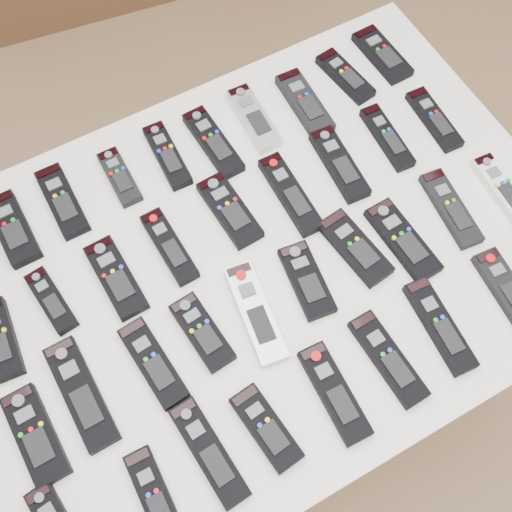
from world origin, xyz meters
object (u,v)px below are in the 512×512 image
remote_24 (307,280)px  remote_16 (339,164)px  remote_23 (256,313)px  remote_34 (388,359)px  remote_2 (62,201)px  remote_27 (451,208)px  remote_8 (345,76)px  remote_12 (116,278)px  remote_33 (334,393)px  remote_26 (403,240)px  remote_9 (382,55)px  remote_7 (305,103)px  remote_18 (434,119)px  remote_17 (387,137)px  remote_13 (169,247)px  remote_35 (440,326)px  remote_31 (209,452)px  remote_36 (506,288)px  remote_22 (202,332)px  remote_21 (153,363)px  remote_20 (81,394)px  table (256,272)px  remote_11 (51,301)px  remote_32 (266,428)px  remote_14 (230,210)px  remote_5 (213,142)px  remote_1 (13,229)px  remote_25 (355,248)px  remote_3 (120,177)px  remote_30 (156,498)px  remote_15 (290,194)px  remote_19 (36,435)px  remote_6 (254,118)px

remote_24 → remote_16: bearing=52.3°
remote_23 → remote_34: 0.26m
remote_2 → remote_27: (0.68, -0.40, 0.00)m
remote_8 → remote_34: (-0.28, -0.59, 0.00)m
remote_12 → remote_33: size_ratio=0.93×
remote_26 → remote_9: bearing=58.8°
remote_24 → remote_27: same height
remote_2 → remote_7: 0.56m
remote_7 → remote_18: (0.22, -0.17, -0.00)m
remote_17 → remote_23: 0.49m
remote_13 → remote_24: 0.28m
remote_16 → remote_18: size_ratio=1.09×
remote_12 → remote_27: bearing=-18.1°
remote_35 → remote_17: bearing=73.8°
remote_31 → remote_36: bearing=-4.7°
remote_18 → remote_23: size_ratio=0.81×
remote_9 → remote_22: remote_22 is taller
remote_18 → remote_21: 0.79m
remote_7 → remote_36: size_ratio=1.09×
remote_20 → remote_13: bearing=34.0°
remote_17 → remote_36: (0.00, -0.40, 0.00)m
remote_12 → remote_26: size_ratio=0.94×
remote_34 → remote_27: bearing=32.6°
remote_7 → remote_33: (-0.28, -0.57, 0.00)m
remote_31 → remote_36: size_ratio=1.20×
table → remote_11: remote_11 is taller
remote_8 → remote_32: size_ratio=1.01×
remote_11 → remote_14: 0.39m
remote_18 → remote_31: (-0.75, -0.38, 0.00)m
remote_27 → remote_34: bearing=-138.7°
remote_13 → remote_32: bearing=-92.9°
remote_5 → remote_32: 0.61m
remote_2 → remote_1: bearing=-173.0°
remote_17 → remote_25: size_ratio=1.01×
remote_2 → remote_14: 0.34m
remote_3 → remote_14: bearing=-47.8°
remote_16 → remote_30: 0.74m
remote_24 → remote_31: bearing=-140.6°
remote_26 → remote_8: bearing=70.9°
remote_12 → remote_35: remote_35 is taller
remote_5 → remote_15: 0.21m
remote_13 → remote_35: remote_13 is taller
remote_18 → remote_19: remote_19 is taller
remote_9 → remote_6: bearing=-179.5°
remote_12 → remote_22: remote_22 is taller
remote_5 → remote_19: same height
remote_17 → remote_27: size_ratio=0.94×
remote_21 → remote_32: size_ratio=1.14×
remote_21 → remote_36: remote_36 is taller
remote_17 → remote_36: 0.40m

